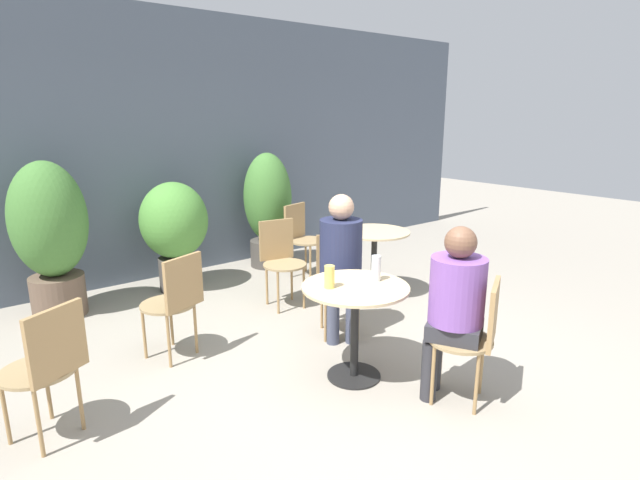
{
  "coord_description": "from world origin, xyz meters",
  "views": [
    {
      "loc": [
        -2.13,
        -2.29,
        1.87
      ],
      "look_at": [
        0.11,
        0.54,
        0.95
      ],
      "focal_mm": 28.0,
      "sensor_mm": 36.0,
      "label": 1
    }
  ],
  "objects_px": {
    "cafe_table_far": "(374,247)",
    "potted_plant_1": "(174,227)",
    "seated_person_0": "(454,300)",
    "potted_plant_2": "(268,206)",
    "bistro_chair_2": "(281,255)",
    "potted_plant_0": "(50,232)",
    "bistro_chair_5": "(48,361)",
    "bistro_chair_4": "(301,233)",
    "cafe_table_near": "(355,307)",
    "seated_person_1": "(341,256)",
    "bistro_chair_1": "(338,275)",
    "bistro_chair_3": "(176,297)",
    "beer_glass_1": "(376,268)",
    "beer_glass_0": "(329,277)",
    "bistro_chair_0": "(476,331)"
  },
  "relations": [
    {
      "from": "cafe_table_far",
      "to": "bistro_chair_0",
      "type": "distance_m",
      "value": 2.05
    },
    {
      "from": "beer_glass_0",
      "to": "bistro_chair_1",
      "type": "bearing_deg",
      "value": 45.48
    },
    {
      "from": "cafe_table_near",
      "to": "bistro_chair_3",
      "type": "distance_m",
      "value": 1.38
    },
    {
      "from": "cafe_table_near",
      "to": "seated_person_0",
      "type": "distance_m",
      "value": 0.69
    },
    {
      "from": "bistro_chair_2",
      "to": "bistro_chair_5",
      "type": "relative_size",
      "value": 1.0
    },
    {
      "from": "cafe_table_far",
      "to": "bistro_chair_2",
      "type": "relative_size",
      "value": 0.85
    },
    {
      "from": "beer_glass_1",
      "to": "cafe_table_near",
      "type": "bearing_deg",
      "value": 177.06
    },
    {
      "from": "bistro_chair_4",
      "to": "potted_plant_0",
      "type": "bearing_deg",
      "value": 153.71
    },
    {
      "from": "bistro_chair_2",
      "to": "seated_person_1",
      "type": "distance_m",
      "value": 0.98
    },
    {
      "from": "bistro_chair_1",
      "to": "bistro_chair_4",
      "type": "bearing_deg",
      "value": 97.34
    },
    {
      "from": "bistro_chair_1",
      "to": "seated_person_1",
      "type": "xyz_separation_m",
      "value": [
        -0.08,
        -0.12,
        0.22
      ]
    },
    {
      "from": "bistro_chair_3",
      "to": "beer_glass_0",
      "type": "height_order",
      "value": "beer_glass_0"
    },
    {
      "from": "potted_plant_2",
      "to": "bistro_chair_5",
      "type": "bearing_deg",
      "value": -142.69
    },
    {
      "from": "beer_glass_0",
      "to": "bistro_chair_0",
      "type": "bearing_deg",
      "value": -55.58
    },
    {
      "from": "potted_plant_2",
      "to": "beer_glass_0",
      "type": "bearing_deg",
      "value": -114.17
    },
    {
      "from": "bistro_chair_4",
      "to": "potted_plant_0",
      "type": "xyz_separation_m",
      "value": [
        -2.52,
        0.46,
        0.3
      ]
    },
    {
      "from": "bistro_chair_1",
      "to": "bistro_chair_3",
      "type": "height_order",
      "value": "same"
    },
    {
      "from": "bistro_chair_0",
      "to": "seated_person_1",
      "type": "xyz_separation_m",
      "value": [
        -0.03,
        1.3,
        0.22
      ]
    },
    {
      "from": "bistro_chair_2",
      "to": "bistro_chair_0",
      "type": "bearing_deg",
      "value": -80.75
    },
    {
      "from": "bistro_chair_0",
      "to": "bistro_chair_4",
      "type": "distance_m",
      "value": 2.96
    },
    {
      "from": "bistro_chair_1",
      "to": "potted_plant_1",
      "type": "relative_size",
      "value": 0.72
    },
    {
      "from": "bistro_chair_2",
      "to": "bistro_chair_3",
      "type": "distance_m",
      "value": 1.37
    },
    {
      "from": "cafe_table_far",
      "to": "potted_plant_1",
      "type": "distance_m",
      "value": 2.12
    },
    {
      "from": "potted_plant_0",
      "to": "potted_plant_1",
      "type": "xyz_separation_m",
      "value": [
        1.17,
        -0.02,
        -0.11
      ]
    },
    {
      "from": "bistro_chair_5",
      "to": "potted_plant_0",
      "type": "relative_size",
      "value": 0.58
    },
    {
      "from": "bistro_chair_5",
      "to": "potted_plant_0",
      "type": "bearing_deg",
      "value": -130.05
    },
    {
      "from": "cafe_table_near",
      "to": "bistro_chair_5",
      "type": "relative_size",
      "value": 0.89
    },
    {
      "from": "seated_person_1",
      "to": "potted_plant_1",
      "type": "bearing_deg",
      "value": 138.87
    },
    {
      "from": "bistro_chair_1",
      "to": "beer_glass_1",
      "type": "height_order",
      "value": "beer_glass_1"
    },
    {
      "from": "bistro_chair_1",
      "to": "beer_glass_1",
      "type": "bearing_deg",
      "value": -77.39
    },
    {
      "from": "cafe_table_near",
      "to": "seated_person_1",
      "type": "xyz_separation_m",
      "value": [
        0.36,
        0.57,
        0.18
      ]
    },
    {
      "from": "beer_glass_1",
      "to": "cafe_table_far",
      "type": "bearing_deg",
      "value": 45.83
    },
    {
      "from": "cafe_table_near",
      "to": "bistro_chair_2",
      "type": "bearing_deg",
      "value": 75.38
    },
    {
      "from": "seated_person_0",
      "to": "beer_glass_1",
      "type": "height_order",
      "value": "seated_person_0"
    },
    {
      "from": "cafe_table_near",
      "to": "beer_glass_0",
      "type": "height_order",
      "value": "beer_glass_0"
    },
    {
      "from": "cafe_table_near",
      "to": "potted_plant_1",
      "type": "xyz_separation_m",
      "value": [
        -0.25,
        2.58,
        0.16
      ]
    },
    {
      "from": "bistro_chair_4",
      "to": "potted_plant_0",
      "type": "height_order",
      "value": "potted_plant_0"
    },
    {
      "from": "seated_person_1",
      "to": "potted_plant_1",
      "type": "xyz_separation_m",
      "value": [
        -0.61,
        2.01,
        -0.03
      ]
    },
    {
      "from": "beer_glass_1",
      "to": "potted_plant_0",
      "type": "relative_size",
      "value": 0.13
    },
    {
      "from": "seated_person_0",
      "to": "potted_plant_2",
      "type": "bearing_deg",
      "value": -129.84
    },
    {
      "from": "potted_plant_0",
      "to": "bistro_chair_5",
      "type": "bearing_deg",
      "value": -101.92
    },
    {
      "from": "cafe_table_far",
      "to": "bistro_chair_2",
      "type": "bearing_deg",
      "value": 154.7
    },
    {
      "from": "bistro_chair_3",
      "to": "potted_plant_1",
      "type": "distance_m",
      "value": 1.66
    },
    {
      "from": "bistro_chair_4",
      "to": "potted_plant_1",
      "type": "bearing_deg",
      "value": 146.01
    },
    {
      "from": "bistro_chair_5",
      "to": "seated_person_1",
      "type": "distance_m",
      "value": 2.23
    },
    {
      "from": "cafe_table_near",
      "to": "seated_person_0",
      "type": "height_order",
      "value": "seated_person_0"
    },
    {
      "from": "beer_glass_1",
      "to": "potted_plant_1",
      "type": "xyz_separation_m",
      "value": [
        -0.43,
        2.59,
        -0.1
      ]
    },
    {
      "from": "bistro_chair_4",
      "to": "potted_plant_1",
      "type": "distance_m",
      "value": 1.43
    },
    {
      "from": "bistro_chair_2",
      "to": "bistro_chair_3",
      "type": "relative_size",
      "value": 1.0
    },
    {
      "from": "bistro_chair_5",
      "to": "potted_plant_1",
      "type": "xyz_separation_m",
      "value": [
        1.61,
        2.05,
        0.19
      ]
    }
  ]
}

